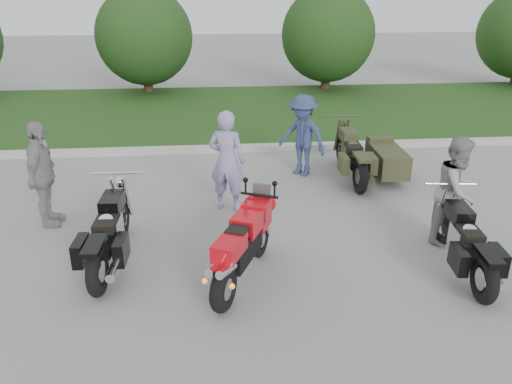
{
  "coord_description": "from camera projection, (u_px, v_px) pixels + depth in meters",
  "views": [
    {
      "loc": [
        -0.63,
        -6.29,
        3.95
      ],
      "look_at": [
        0.08,
        1.29,
        0.8
      ],
      "focal_mm": 35.0,
      "sensor_mm": 36.0,
      "label": 1
    }
  ],
  "objects": [
    {
      "name": "cruiser_left",
      "position": [
        109.0,
        236.0,
        7.46
      ],
      "size": [
        0.42,
        2.49,
        0.96
      ],
      "rotation": [
        0.0,
        0.0,
        -0.03
      ],
      "color": "black",
      "rests_on": "ground"
    },
    {
      "name": "person_back",
      "position": [
        42.0,
        175.0,
        8.57
      ],
      "size": [
        0.48,
        1.11,
        1.88
      ],
      "primitive_type": "imported",
      "rotation": [
        0.0,
        0.0,
        1.55
      ],
      "color": "gray",
      "rests_on": "ground"
    },
    {
      "name": "curb",
      "position": [
        236.0,
        148.0,
        12.84
      ],
      "size": [
        60.0,
        0.3,
        0.15
      ],
      "primitive_type": "cube",
      "color": "#B4B2AA",
      "rests_on": "ground"
    },
    {
      "name": "person_denim",
      "position": [
        302.0,
        136.0,
        10.96
      ],
      "size": [
        1.31,
        1.29,
        1.81
      ],
      "primitive_type": "imported",
      "rotation": [
        0.0,
        0.0,
        -0.77
      ],
      "color": "navy",
      "rests_on": "ground"
    },
    {
      "name": "tree_mid_left",
      "position": [
        144.0,
        36.0,
        18.67
      ],
      "size": [
        3.6,
        3.6,
        4.0
      ],
      "color": "#3F2B1C",
      "rests_on": "ground"
    },
    {
      "name": "sportbike_red",
      "position": [
        242.0,
        245.0,
        6.97
      ],
      "size": [
        1.04,
        2.01,
        1.02
      ],
      "rotation": [
        0.0,
        0.0,
        -0.42
      ],
      "color": "black",
      "rests_on": "ground"
    },
    {
      "name": "ground",
      "position": [
        259.0,
        275.0,
        7.35
      ],
      "size": [
        80.0,
        80.0,
        0.0
      ],
      "primitive_type": "plane",
      "color": "#959690",
      "rests_on": "ground"
    },
    {
      "name": "cruiser_sidecar",
      "position": [
        372.0,
        159.0,
        10.86
      ],
      "size": [
        1.31,
        2.58,
        0.99
      ],
      "rotation": [
        0.0,
        0.0,
        -0.04
      ],
      "color": "black",
      "rests_on": "ground"
    },
    {
      "name": "cruiser_right",
      "position": [
        466.0,
        245.0,
        7.26
      ],
      "size": [
        0.49,
        2.33,
        0.9
      ],
      "rotation": [
        0.0,
        0.0,
        -0.11
      ],
      "color": "black",
      "rests_on": "ground"
    },
    {
      "name": "tree_mid_right",
      "position": [
        328.0,
        35.0,
        19.27
      ],
      "size": [
        3.6,
        3.6,
        4.0
      ],
      "color": "#3F2B1C",
      "rests_on": "ground"
    },
    {
      "name": "person_grey",
      "position": [
        456.0,
        190.0,
        8.06
      ],
      "size": [
        1.09,
        1.09,
        1.78
      ],
      "primitive_type": "imported",
      "rotation": [
        0.0,
        0.0,
        0.76
      ],
      "color": "gray",
      "rests_on": "ground"
    },
    {
      "name": "person_stripe",
      "position": [
        227.0,
        161.0,
        9.2
      ],
      "size": [
        0.82,
        0.68,
        1.91
      ],
      "primitive_type": "imported",
      "rotation": [
        0.0,
        0.0,
        2.78
      ],
      "color": "#9088BA",
      "rests_on": "ground"
    },
    {
      "name": "grass_strip",
      "position": [
        229.0,
        111.0,
        16.66
      ],
      "size": [
        60.0,
        8.0,
        0.14
      ],
      "primitive_type": "cube",
      "color": "#2A521C",
      "rests_on": "ground"
    }
  ]
}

